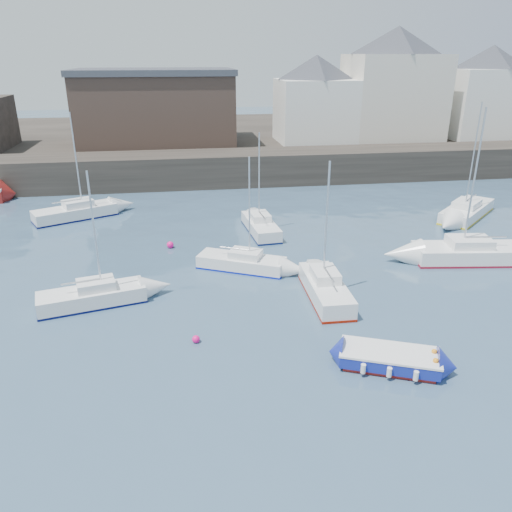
{
  "coord_description": "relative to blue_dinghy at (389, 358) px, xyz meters",
  "views": [
    {
      "loc": [
        -3.85,
        -13.11,
        11.82
      ],
      "look_at": [
        0.0,
        12.0,
        1.5
      ],
      "focal_mm": 35.0,
      "sensor_mm": 36.0,
      "label": 1
    }
  ],
  "objects": [
    {
      "name": "quay_wall",
      "position": [
        -4.06,
        32.05,
        1.08
      ],
      "size": [
        90.0,
        5.0,
        3.0
      ],
      "primitive_type": "cube",
      "color": "#28231E",
      "rests_on": "ground"
    },
    {
      "name": "bldg_east_b",
      "position": [
        26.94,
        38.55,
        7.45
      ],
      "size": [
        11.88,
        11.88,
        9.95
      ],
      "color": "white",
      "rests_on": "land_strip"
    },
    {
      "name": "blue_dinghy",
      "position": [
        0.0,
        0.0,
        0.0
      ],
      "size": [
        4.28,
        3.07,
        0.75
      ],
      "color": "maroon",
      "rests_on": "ground"
    },
    {
      "name": "warehouse",
      "position": [
        -10.06,
        40.05,
        6.2
      ],
      "size": [
        16.4,
        10.4,
        7.6
      ],
      "color": "#3D2D26",
      "rests_on": "land_strip"
    },
    {
      "name": "bldg_east_d",
      "position": [
        6.94,
        38.55,
        6.95
      ],
      "size": [
        11.14,
        11.14,
        8.95
      ],
      "color": "white",
      "rests_on": "land_strip"
    },
    {
      "name": "sailboat_a",
      "position": [
        -12.66,
        7.45,
        0.06
      ],
      "size": [
        5.5,
        2.88,
        6.83
      ],
      "color": "white",
      "rests_on": "ground"
    },
    {
      "name": "sailboat_f",
      "position": [
        -2.49,
        17.13,
        0.07
      ],
      "size": [
        2.16,
        5.46,
        6.93
      ],
      "color": "white",
      "rests_on": "ground"
    },
    {
      "name": "bldg_east_a",
      "position": [
        15.94,
        39.05,
        8.39
      ],
      "size": [
        13.36,
        13.36,
        11.8
      ],
      "color": "beige",
      "rests_on": "land_strip"
    },
    {
      "name": "buoy_far",
      "position": [
        -8.85,
        14.97,
        -0.42
      ],
      "size": [
        0.46,
        0.46,
        0.46
      ],
      "primitive_type": "sphere",
      "color": "#FF0F7A",
      "rests_on": "ground"
    },
    {
      "name": "sailboat_c",
      "position": [
        -0.82,
        6.43,
        0.12
      ],
      "size": [
        1.83,
        5.4,
        7.07
      ],
      "color": "white",
      "rests_on": "ground"
    },
    {
      "name": "sailboat_h",
      "position": [
        -16.09,
        22.47,
        0.1
      ],
      "size": [
        6.4,
        4.51,
        7.93
      ],
      "color": "white",
      "rests_on": "ground"
    },
    {
      "name": "sailboat_b",
      "position": [
        -4.63,
        10.83,
        0.02
      ],
      "size": [
        5.38,
        3.8,
        6.67
      ],
      "color": "white",
      "rests_on": "ground"
    },
    {
      "name": "sailboat_g",
      "position": [
        14.0,
        18.33,
        0.08
      ],
      "size": [
        6.54,
        6.25,
        8.68
      ],
      "color": "white",
      "rests_on": "ground"
    },
    {
      "name": "buoy_near",
      "position": [
        -7.66,
        3.08,
        -0.42
      ],
      "size": [
        0.35,
        0.35,
        0.35
      ],
      "primitive_type": "sphere",
      "color": "#FF0F7A",
      "rests_on": "ground"
    },
    {
      "name": "water",
      "position": [
        -4.06,
        -2.95,
        -0.42
      ],
      "size": [
        220.0,
        220.0,
        0.0
      ],
      "primitive_type": "plane",
      "color": "#2D4760",
      "rests_on": "ground"
    },
    {
      "name": "buoy_mid",
      "position": [
        -0.44,
        7.84,
        -0.42
      ],
      "size": [
        0.37,
        0.37,
        0.37
      ],
      "primitive_type": "sphere",
      "color": "#FF0F7A",
      "rests_on": "ground"
    },
    {
      "name": "land_strip",
      "position": [
        -4.06,
        50.05,
        0.98
      ],
      "size": [
        90.0,
        32.0,
        2.8
      ],
      "primitive_type": "cube",
      "color": "#28231E",
      "rests_on": "ground"
    },
    {
      "name": "sailboat_d",
      "position": [
        9.47,
        9.87,
        0.14
      ],
      "size": [
        7.39,
        3.2,
        9.13
      ],
      "color": "white",
      "rests_on": "ground"
    }
  ]
}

